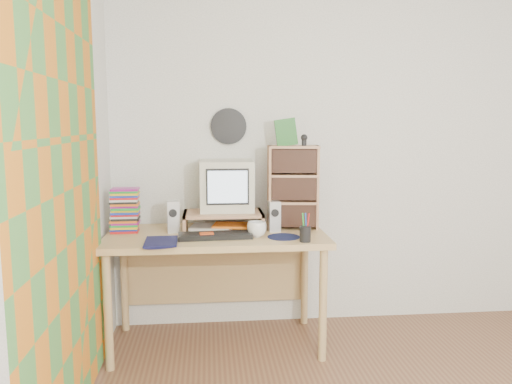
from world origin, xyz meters
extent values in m
plane|color=white|center=(0.00, 1.75, 1.25)|extent=(3.50, 0.00, 3.50)
plane|color=white|center=(-1.75, 0.00, 1.25)|extent=(0.00, 3.50, 3.50)
plane|color=orange|center=(-1.71, 0.48, 1.15)|extent=(0.00, 2.20, 2.20)
cylinder|color=black|center=(-0.93, 1.73, 1.43)|extent=(0.25, 0.02, 0.25)
cube|color=tan|center=(-1.03, 1.38, 0.73)|extent=(1.40, 0.70, 0.04)
cube|color=tan|center=(-1.03, 1.71, 0.38)|extent=(1.33, 0.02, 0.41)
cylinder|color=tan|center=(-1.67, 1.09, 0.35)|extent=(0.05, 0.05, 0.71)
cylinder|color=tan|center=(-0.39, 1.09, 0.35)|extent=(0.05, 0.05, 0.71)
cylinder|color=tan|center=(-1.67, 1.67, 0.35)|extent=(0.05, 0.05, 0.71)
cylinder|color=tan|center=(-0.39, 1.67, 0.35)|extent=(0.05, 0.05, 0.71)
cube|color=tan|center=(-1.23, 1.48, 0.81)|extent=(0.02, 0.30, 0.12)
cube|color=tan|center=(-0.73, 1.48, 0.81)|extent=(0.02, 0.30, 0.12)
cube|color=tan|center=(-0.98, 1.48, 0.86)|extent=(0.52, 0.30, 0.02)
cube|color=beige|center=(-0.95, 1.53, 1.04)|extent=(0.36, 0.36, 0.33)
cube|color=silver|center=(-1.30, 1.44, 0.85)|extent=(0.09, 0.09, 0.21)
cube|color=silver|center=(-0.65, 1.41, 0.85)|extent=(0.08, 0.08, 0.20)
cube|color=black|center=(-1.04, 1.25, 0.76)|extent=(0.46, 0.18, 0.03)
cube|color=tan|center=(-0.51, 1.50, 1.03)|extent=(0.35, 0.22, 0.55)
imported|color=white|center=(-0.78, 1.26, 0.80)|extent=(0.15, 0.15, 0.09)
imported|color=#10113C|center=(-1.45, 1.12, 0.77)|extent=(0.24, 0.18, 0.05)
cylinder|color=#0F0F33|center=(-0.61, 1.23, 0.75)|extent=(0.22, 0.22, 0.00)
cube|color=#CD4315|center=(-1.09, 1.21, 0.77)|extent=(0.09, 0.06, 0.04)
cube|color=#195819|center=(-0.57, 1.48, 1.39)|extent=(0.14, 0.03, 0.18)
camera|label=1|loc=(-1.08, -1.77, 1.46)|focal=35.00mm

